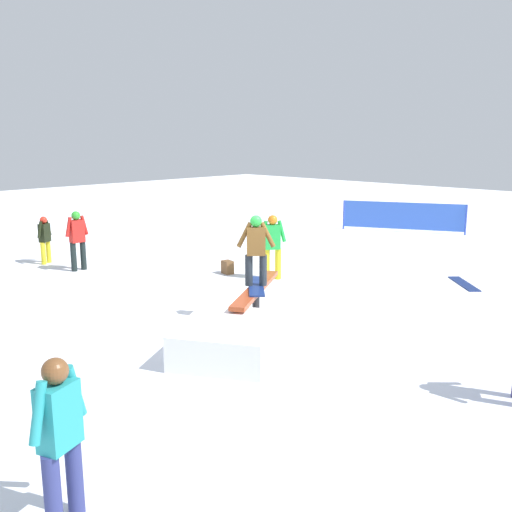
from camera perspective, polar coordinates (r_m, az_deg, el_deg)
name	(u,v)px	position (r m, az deg, el deg)	size (l,w,h in m)	color
ground_plane	(256,321)	(11.05, 0.00, -6.54)	(60.00, 60.00, 0.00)	white
rail_feature	(256,292)	(10.88, 0.00, -3.59)	(2.51, 1.60, 0.69)	black
snow_kicker_ramp	(229,339)	(9.31, -2.73, -8.33)	(1.80, 1.50, 0.56)	white
main_rider_on_rail	(256,252)	(10.70, 0.00, 0.42)	(1.20, 1.22, 1.37)	navy
bystander_black	(45,237)	(16.84, -20.37, 1.77)	(0.57, 0.37, 1.32)	yellow
bystander_teal	(60,433)	(5.62, -19.03, -16.37)	(0.69, 0.35, 1.62)	navy
bystander_green	(272,244)	(14.02, 1.66, 1.26)	(0.59, 0.50, 1.61)	yellow
bystander_red	(77,237)	(15.68, -17.45, 1.79)	(0.65, 0.23, 1.58)	black
loose_snowboard_navy	(464,284)	(14.61, 20.08, -2.62)	(1.37, 0.28, 0.02)	navy
backpack_on_snow	(227,267)	(14.74, -2.87, -1.13)	(0.30, 0.22, 0.34)	brown
safety_fence	(403,216)	(21.73, 14.49, 3.90)	(1.96, 4.01, 1.10)	blue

